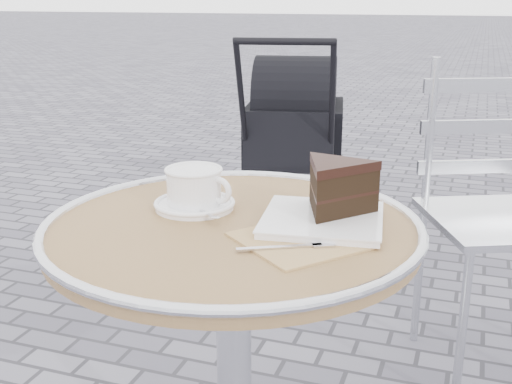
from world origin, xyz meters
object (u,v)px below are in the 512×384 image
(cappuccino_set, at_px, (195,191))
(bistro_chair, at_px, (494,179))
(cake_plate_set, at_px, (332,194))
(baby_stroller, at_px, (293,143))
(cafe_table, at_px, (233,302))

(cappuccino_set, height_order, bistro_chair, bistro_chair)
(cake_plate_set, distance_m, baby_stroller, 1.99)
(cafe_table, height_order, cake_plate_set, cake_plate_set)
(cappuccino_set, xyz_separation_m, cake_plate_set, (0.28, 0.01, 0.02))
(cake_plate_set, bearing_deg, cappuccino_set, 174.14)
(cake_plate_set, bearing_deg, cafe_table, -165.54)
(cake_plate_set, relative_size, baby_stroller, 0.37)
(cafe_table, relative_size, cappuccino_set, 4.45)
(bistro_chair, distance_m, baby_stroller, 1.33)
(bistro_chair, bearing_deg, cappuccino_set, -146.88)
(baby_stroller, bearing_deg, cake_plate_set, -83.72)
(cappuccino_set, relative_size, cake_plate_set, 0.45)
(cafe_table, bearing_deg, cake_plate_set, 22.29)
(cappuccino_set, bearing_deg, cafe_table, -20.77)
(baby_stroller, bearing_deg, cafe_table, -89.11)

